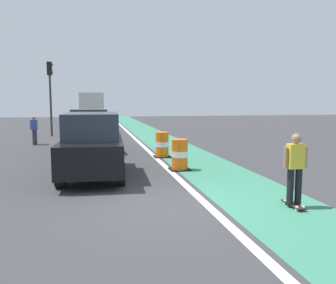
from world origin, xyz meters
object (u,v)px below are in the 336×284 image
at_px(traffic_barrel_mid, 162,145).
at_px(traffic_light_corner, 50,86).
at_px(traffic_barrel_front, 180,155).
at_px(delivery_truck_down_block, 90,107).
at_px(skateboarder_on_lane, 295,168).
at_px(parked_suv_nearest, 93,144).
at_px(pedestrian_waiting, 34,130).
at_px(pedestrian_crossing, 35,129).
at_px(parked_suv_second, 89,130).

distance_m(traffic_barrel_mid, traffic_light_corner, 12.57).
xyz_separation_m(traffic_barrel_front, traffic_light_corner, (-5.87, 13.72, 2.97)).
height_order(traffic_barrel_mid, delivery_truck_down_block, delivery_truck_down_block).
xyz_separation_m(skateboarder_on_lane, parked_suv_nearest, (-4.49, 4.37, 0.12)).
bearing_deg(skateboarder_on_lane, pedestrian_waiting, 119.88).
relative_size(skateboarder_on_lane, pedestrian_crossing, 1.05).
distance_m(parked_suv_nearest, pedestrian_waiting, 9.66).
bearing_deg(traffic_light_corner, parked_suv_nearest, -78.48).
xyz_separation_m(skateboarder_on_lane, pedestrian_crossing, (-7.74, 13.81, -0.05)).
distance_m(delivery_truck_down_block, pedestrian_waiting, 17.10).
relative_size(skateboarder_on_lane, delivery_truck_down_block, 0.22).
distance_m(parked_suv_nearest, pedestrian_crossing, 9.98).
xyz_separation_m(parked_suv_second, traffic_light_corner, (-2.66, 8.31, 2.47)).
height_order(parked_suv_nearest, pedestrian_crossing, parked_suv_nearest).
relative_size(traffic_light_corner, pedestrian_crossing, 3.17).
relative_size(skateboarder_on_lane, parked_suv_nearest, 0.36).
bearing_deg(traffic_barrel_front, pedestrian_waiting, 125.81).
distance_m(parked_suv_second, traffic_light_corner, 9.07).
height_order(parked_suv_nearest, delivery_truck_down_block, delivery_truck_down_block).
bearing_deg(traffic_barrel_mid, delivery_truck_down_block, 98.49).
relative_size(delivery_truck_down_block, pedestrian_waiting, 4.80).
xyz_separation_m(parked_suv_nearest, delivery_truck_down_block, (-0.45, 25.93, 0.81)).
bearing_deg(delivery_truck_down_block, parked_suv_second, -89.37).
distance_m(skateboarder_on_lane, traffic_barrel_mid, 7.97).
bearing_deg(delivery_truck_down_block, pedestrian_crossing, -99.64).
relative_size(skateboarder_on_lane, pedestrian_waiting, 1.05).
height_order(parked_suv_nearest, traffic_barrel_front, parked_suv_nearest).
distance_m(skateboarder_on_lane, traffic_barrel_front, 5.08).
xyz_separation_m(parked_suv_nearest, parked_suv_second, (-0.23, 5.88, 0.00)).
bearing_deg(pedestrian_waiting, parked_suv_second, -46.82).
bearing_deg(pedestrian_waiting, traffic_barrel_mid, -42.61).
height_order(delivery_truck_down_block, pedestrian_waiting, delivery_truck_down_block).
bearing_deg(traffic_light_corner, delivery_truck_down_block, 78.25).
bearing_deg(pedestrian_crossing, traffic_barrel_mid, -44.26).
bearing_deg(pedestrian_waiting, skateboarder_on_lane, -60.12).
height_order(parked_suv_second, delivery_truck_down_block, delivery_truck_down_block).
bearing_deg(traffic_light_corner, parked_suv_second, -72.23).
xyz_separation_m(delivery_truck_down_block, traffic_light_corner, (-2.44, -11.75, 1.65)).
relative_size(skateboarder_on_lane, traffic_light_corner, 0.33).
distance_m(traffic_barrel_mid, pedestrian_waiting, 8.37).
distance_m(traffic_barrel_front, traffic_light_corner, 15.21).
bearing_deg(parked_suv_nearest, delivery_truck_down_block, 90.99).
distance_m(delivery_truck_down_block, traffic_light_corner, 12.11).
bearing_deg(pedestrian_crossing, parked_suv_nearest, -70.99).
relative_size(traffic_barrel_front, delivery_truck_down_block, 0.14).
relative_size(parked_suv_nearest, pedestrian_waiting, 2.91).
distance_m(traffic_barrel_front, pedestrian_crossing, 10.92).
bearing_deg(parked_suv_nearest, traffic_barrel_mid, 49.67).
bearing_deg(delivery_truck_down_block, parked_suv_nearest, -89.01).
relative_size(traffic_barrel_front, traffic_barrel_mid, 1.00).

